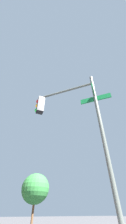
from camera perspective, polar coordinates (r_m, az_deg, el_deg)
The scene contains 2 objects.
traffic_signal_near at distance 4.76m, azimuth 2.58°, elevation -1.60°, with size 2.16×2.32×5.99m.
street_tree at distance 18.36m, azimuth -12.00°, elevation -29.94°, with size 3.26×3.26×5.34m.
Camera 1 is at (-9.69, -4.50, 1.44)m, focal length 20.86 mm.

